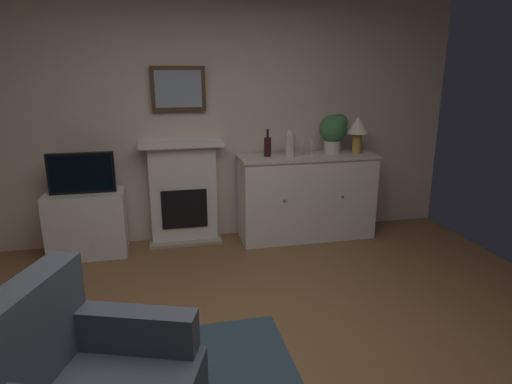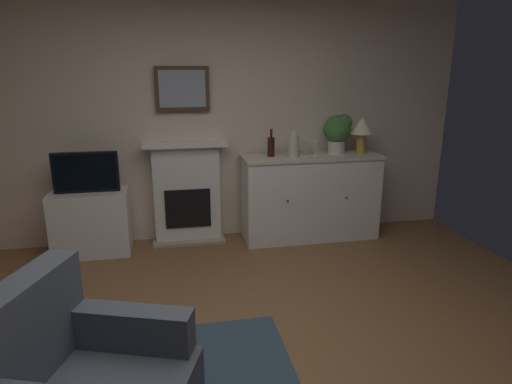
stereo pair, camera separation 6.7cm
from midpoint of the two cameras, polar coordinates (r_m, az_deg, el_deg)
The scene contains 13 objects.
ground_plane at distance 2.98m, azimuth 0.81°, elevation -23.44°, with size 5.55×5.01×0.10m, color brown.
wall_rear at distance 4.78m, azimuth -5.46°, elevation 9.71°, with size 5.55×0.06×2.67m, color beige.
fireplace_unit at distance 4.78m, azimuth -8.54°, elevation -0.02°, with size 0.87×0.30×1.10m.
framed_picture at distance 4.66m, azimuth -9.12°, elevation 13.07°, with size 0.55×0.04×0.45m.
sideboard_cabinet at distance 4.88m, azimuth 7.45°, elevation -0.65°, with size 1.50×0.49×0.93m.
table_lamp at distance 4.93m, azimuth 13.96°, elevation 8.05°, with size 0.26×0.26×0.40m.
wine_bottle at distance 4.66m, azimuth 2.39°, elevation 5.94°, with size 0.08×0.08×0.29m.
wine_glass_left at distance 4.71m, azimuth 6.90°, elevation 6.11°, with size 0.07×0.07×0.16m.
wine_glass_center at distance 4.75m, azimuth 8.18°, elevation 6.14°, with size 0.07×0.07×0.16m.
vase_decorative at distance 4.63m, azimuth 5.31°, elevation 6.22°, with size 0.11×0.11×0.28m.
tv_cabinet at distance 4.75m, azimuth -20.16°, elevation -3.73°, with size 0.75×0.42×0.65m.
tv_set at distance 4.59m, azimuth -20.81°, elevation 2.40°, with size 0.62×0.07×0.40m.
potted_plant_small at distance 4.88m, azimuth 10.98°, elevation 7.87°, with size 0.30×0.30×0.43m.
Camera 2 is at (-0.46, -2.26, 1.83)m, focal length 30.86 mm.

